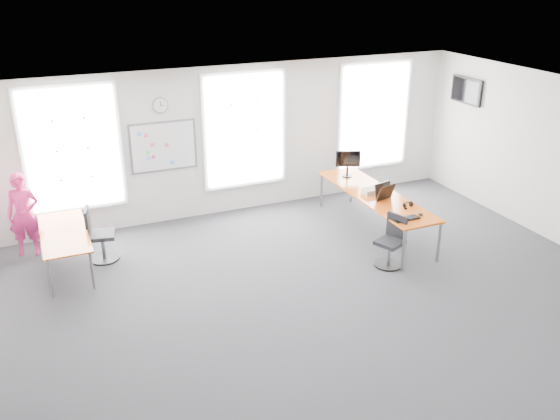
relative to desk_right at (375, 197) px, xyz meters
name	(u,v)px	position (x,y,z in m)	size (l,w,h in m)	color
floor	(318,303)	(-2.16, -1.93, -0.72)	(10.00, 10.00, 0.00)	#29282D
ceiling	(323,110)	(-2.16, -1.93, 2.28)	(10.00, 10.00, 0.00)	white
wall_back	(230,141)	(-2.16, 2.07, 0.78)	(10.00, 10.00, 0.00)	silver
wall_front	(531,381)	(-2.16, -5.93, 0.78)	(10.00, 10.00, 0.00)	silver
window_left	(72,149)	(-5.16, 2.04, 0.98)	(1.60, 0.06, 2.20)	white
window_mid	(244,130)	(-1.86, 2.04, 0.98)	(1.60, 0.06, 2.20)	white
window_right	(373,116)	(1.14, 2.04, 0.98)	(1.60, 0.06, 2.20)	white
desk_right	(375,197)	(0.00, 0.00, 0.00)	(0.84, 3.15, 0.77)	#B94B15
desk_left	(64,235)	(-5.55, 0.75, -0.10)	(0.74, 1.86, 0.68)	#B94B15
chair_right	(391,244)	(-0.46, -1.29, -0.32)	(0.53, 0.53, 0.90)	black
chair_left	(98,237)	(-5.01, 0.86, -0.29)	(0.52, 0.52, 0.97)	black
person	(24,215)	(-6.13, 1.60, 0.04)	(0.55, 0.36, 1.51)	#C62266
whiteboard	(164,147)	(-3.51, 2.04, 0.83)	(1.20, 0.03, 0.90)	white
wall_clock	(160,105)	(-3.51, 2.04, 1.63)	(0.30, 0.30, 0.04)	gray
tv	(467,90)	(2.79, 1.07, 1.58)	(0.06, 0.90, 0.55)	black
keyboard	(406,219)	(-0.15, -1.23, 0.06)	(0.47, 0.17, 0.02)	black
mouse	(420,214)	(0.18, -1.17, 0.07)	(0.07, 0.12, 0.04)	black
lens_cap	(406,209)	(0.11, -0.83, 0.05)	(0.06, 0.06, 0.01)	black
headphones	(408,205)	(0.19, -0.77, 0.10)	(0.17, 0.09, 0.10)	black
laptop_sleeve	(384,192)	(0.00, -0.30, 0.20)	(0.39, 0.29, 0.31)	black
paper_stack	(371,191)	(-0.08, 0.04, 0.10)	(0.31, 0.23, 0.11)	beige
monitor	(348,161)	(-0.01, 1.07, 0.38)	(0.48, 0.21, 0.55)	black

